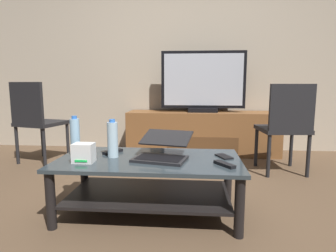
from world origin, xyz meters
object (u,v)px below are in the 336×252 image
at_px(coffee_table, 149,175).
at_px(television, 203,83).
at_px(side_chair, 36,118).
at_px(soundbar_remote, 113,152).
at_px(media_cabinet, 202,133).
at_px(water_bottle_near, 75,137).
at_px(tv_remote, 224,164).
at_px(router_box, 84,153).
at_px(water_bottle_far, 113,139).
at_px(laptop, 163,150).
at_px(cell_phone, 224,156).
at_px(dining_chair, 286,124).

xyz_separation_m(coffee_table, television, (0.42, 1.74, 0.63)).
relative_size(side_chair, soundbar_remote, 5.69).
bearing_deg(television, media_cabinet, 90.00).
relative_size(water_bottle_near, tv_remote, 1.76).
distance_m(side_chair, router_box, 1.65).
bearing_deg(water_bottle_far, tv_remote, -11.91).
relative_size(laptop, cell_phone, 3.11).
distance_m(coffee_table, soundbar_remote, 0.34).
bearing_deg(water_bottle_near, side_chair, 129.39).
distance_m(water_bottle_near, soundbar_remote, 0.29).
bearing_deg(media_cabinet, tv_remote, -87.77).
distance_m(coffee_table, side_chair, 1.86).
distance_m(router_box, cell_phone, 0.94).
distance_m(side_chair, tv_remote, 2.32).
relative_size(water_bottle_near, water_bottle_far, 1.07).
bearing_deg(water_bottle_far, router_box, -135.20).
bearing_deg(media_cabinet, coffee_table, -103.32).
xyz_separation_m(tv_remote, soundbar_remote, (-0.78, 0.27, 0.00)).
relative_size(dining_chair, router_box, 6.78).
xyz_separation_m(media_cabinet, water_bottle_far, (-0.67, -1.74, 0.25)).
relative_size(dining_chair, cell_phone, 6.37).
relative_size(coffee_table, water_bottle_near, 4.37).
relative_size(television, water_bottle_near, 3.69).
bearing_deg(soundbar_remote, coffee_table, 10.05).
xyz_separation_m(television, cell_phone, (0.09, -1.67, -0.51)).
bearing_deg(water_bottle_far, water_bottle_near, 177.72).
bearing_deg(laptop, dining_chair, 41.07).
distance_m(dining_chair, cell_phone, 1.14).
xyz_separation_m(side_chair, water_bottle_near, (0.92, -1.12, 0.01)).
distance_m(side_chair, soundbar_remote, 1.54).
bearing_deg(water_bottle_far, laptop, -0.67).
xyz_separation_m(coffee_table, cell_phone, (0.51, 0.08, 0.12)).
bearing_deg(water_bottle_near, media_cabinet, 61.45).
height_order(water_bottle_near, tv_remote, water_bottle_near).
bearing_deg(water_bottle_near, coffee_table, -3.39).
relative_size(coffee_table, cell_phone, 8.82).
xyz_separation_m(media_cabinet, water_bottle_near, (-0.94, -1.73, 0.26)).
relative_size(media_cabinet, router_box, 14.39).
bearing_deg(water_bottle_far, side_chair, 136.49).
distance_m(media_cabinet, soundbar_remote, 1.78).
bearing_deg(tv_remote, side_chair, 110.84).
relative_size(tv_remote, soundbar_remote, 1.00).
relative_size(laptop, water_bottle_far, 1.66).
relative_size(media_cabinet, tv_remote, 11.81).
distance_m(media_cabinet, cell_phone, 1.70).
height_order(side_chair, water_bottle_far, side_chair).
bearing_deg(laptop, router_box, -163.70).
bearing_deg(coffee_table, cell_phone, 8.55).
xyz_separation_m(dining_chair, tv_remote, (-0.71, -1.12, -0.10)).
xyz_separation_m(media_cabinet, soundbar_remote, (-0.71, -1.63, 0.13)).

